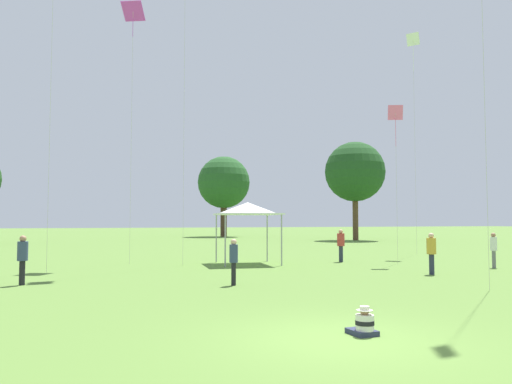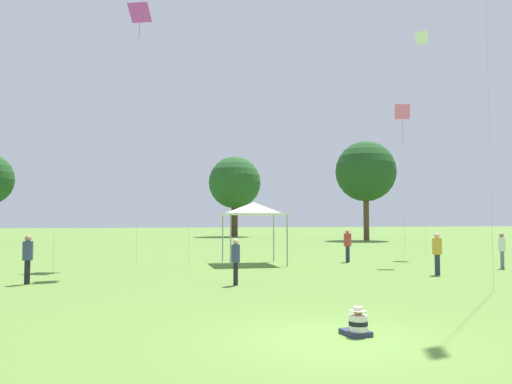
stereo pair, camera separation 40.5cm
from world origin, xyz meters
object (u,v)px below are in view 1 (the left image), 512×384
Objects in this scene: person_standing_0 at (431,250)px; person_standing_7 at (494,247)px; person_standing_5 at (23,255)px; person_standing_2 at (341,243)px; canopy_tent at (248,209)px; kite_0 at (413,52)px; distant_tree_2 at (224,183)px; kite_4 at (133,19)px; seated_toddler at (364,324)px; person_standing_1 at (234,257)px; kite_3 at (395,119)px; distant_tree_1 at (355,172)px.

person_standing_0 reaches higher than person_standing_7.
person_standing_0 is at bearing 154.50° from person_standing_5.
person_standing_2 is 0.51× the size of canopy_tent.
distant_tree_2 is (-2.36, 39.56, -5.86)m from kite_0.
person_standing_0 is 17.33m from kite_0.
person_standing_5 is at bearing -150.89° from canopy_tent.
kite_4 is at bearing 99.81° from kite_0.
kite_4 is (-3.05, 17.52, 12.45)m from seated_toddler.
person_standing_2 is (8.10, 7.45, 0.07)m from person_standing_1.
seated_toddler is 11.99m from person_standing_0.
kite_3 reaches higher than seated_toddler.
seated_toddler is 21.71m from kite_4.
person_standing_0 is 1.08× the size of person_standing_1.
person_standing_1 is 0.14× the size of distant_tree_1.
kite_0 reaches higher than person_standing_2.
person_standing_2 is 1.06× the size of person_standing_7.
kite_4 is at bearing 162.88° from canopy_tent.
person_standing_0 is (8.30, 8.62, 0.78)m from seated_toddler.
person_standing_1 is at bearing 175.06° from kite_4.
kite_0 is 1.08× the size of kite_4.
canopy_tent reaches higher than person_standing_7.
person_standing_7 is 7.84m from kite_3.
person_standing_0 reaches higher than person_standing_1.
kite_0 reaches higher than kite_3.
kite_3 is 0.61× the size of kite_4.
person_standing_5 is at bearing 98.95° from person_standing_0.
person_standing_2 is at bearing -4.47° from canopy_tent.
person_standing_2 reaches higher than person_standing_0.
canopy_tent is (-5.64, 7.14, 1.79)m from person_standing_0.
kite_3 reaches higher than person_standing_2.
person_standing_7 is 48.67m from distant_tree_2.
person_standing_7 is (12.90, 10.06, 0.77)m from seated_toddler.
person_standing_5 is at bearing 44.91° from person_standing_1.
person_standing_2 is 15.78m from person_standing_5.
kite_3 is at bearing -9.47° from person_standing_2.
person_standing_7 is 0.15× the size of distant_tree_2.
distant_tree_1 reaches higher than person_standing_0.
kite_0 is (7.30, 3.38, 12.31)m from person_standing_2.
kite_4 is (-18.11, -1.23, -0.66)m from kite_0.
canopy_tent is at bearing -129.38° from distant_tree_1.
kite_3 is 30.91m from distant_tree_1.
distant_tree_1 is at bearing -49.05° from kite_3.
canopy_tent is (-5.11, 0.40, 1.78)m from person_standing_2.
kite_4 is (-5.71, 1.76, 9.88)m from canopy_tent.
canopy_tent reaches higher than seated_toddler.
canopy_tent is 0.30× the size of distant_tree_2.
distant_tree_1 reaches higher than person_standing_7.
canopy_tent is at bearing -149.86° from person_standing_2.
kite_3 reaches higher than person_standing_1.
kite_3 reaches higher than person_standing_5.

